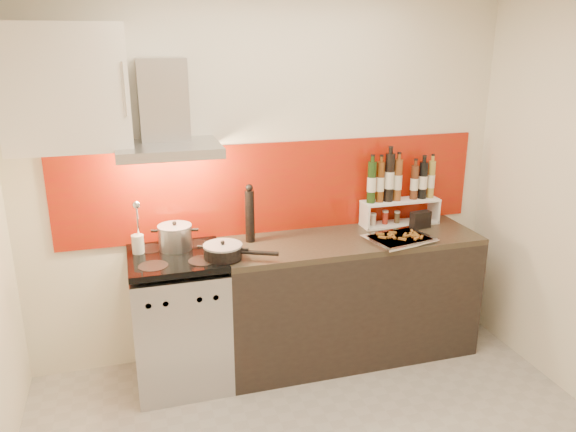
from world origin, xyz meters
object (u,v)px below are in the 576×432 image
object	(u,v)px
counter	(349,297)
pepper_mill	(250,214)
stock_pot	(175,237)
baking_tray	(399,238)
saute_pan	(224,251)
range_stove	(180,321)

from	to	relation	value
counter	pepper_mill	size ratio (longest dim) A/B	4.47
stock_pot	pepper_mill	xyz separation A→B (m)	(0.50, 0.03, 0.10)
baking_tray	pepper_mill	bearing A→B (deg)	164.54
saute_pan	baking_tray	distance (m)	1.21
pepper_mill	baking_tray	world-z (taller)	pepper_mill
baking_tray	range_stove	bearing A→B (deg)	174.67
counter	stock_pot	xyz separation A→B (m)	(-1.19, 0.10, 0.54)
counter	saute_pan	xyz separation A→B (m)	(-0.91, -0.14, 0.50)
counter	stock_pot	distance (m)	1.31
stock_pot	pepper_mill	world-z (taller)	pepper_mill
range_stove	stock_pot	distance (m)	0.56
range_stove	baking_tray	bearing A→B (deg)	-5.33
saute_pan	pepper_mill	world-z (taller)	pepper_mill
stock_pot	pepper_mill	size ratio (longest dim) A/B	0.55
pepper_mill	saute_pan	bearing A→B (deg)	-130.12
saute_pan	counter	bearing A→B (deg)	8.80
counter	pepper_mill	distance (m)	0.95
saute_pan	stock_pot	bearing A→B (deg)	138.72
baking_tray	stock_pot	bearing A→B (deg)	170.62
range_stove	counter	bearing A→B (deg)	0.23
range_stove	stock_pot	size ratio (longest dim) A/B	4.13
range_stove	pepper_mill	bearing A→B (deg)	14.43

